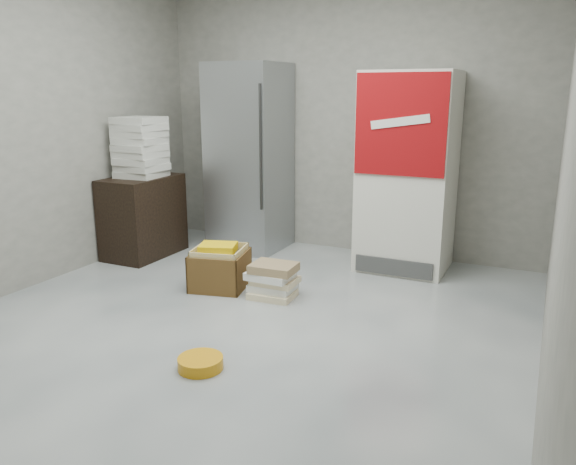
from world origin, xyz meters
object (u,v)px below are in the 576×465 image
(phonebook_stack_main, at_px, (218,265))
(steel_fridge, at_px, (250,158))
(coke_cooler, at_px, (408,172))
(wood_shelf, at_px, (143,217))
(cardboard_box, at_px, (220,271))

(phonebook_stack_main, bearing_deg, steel_fridge, 90.71)
(coke_cooler, relative_size, phonebook_stack_main, 4.57)
(steel_fridge, relative_size, phonebook_stack_main, 4.83)
(coke_cooler, height_order, wood_shelf, coke_cooler)
(steel_fridge, relative_size, coke_cooler, 1.06)
(steel_fridge, distance_m, coke_cooler, 1.65)
(coke_cooler, bearing_deg, phonebook_stack_main, -137.02)
(phonebook_stack_main, bearing_deg, wood_shelf, 142.25)
(coke_cooler, distance_m, phonebook_stack_main, 1.91)
(steel_fridge, bearing_deg, coke_cooler, -0.18)
(steel_fridge, relative_size, cardboard_box, 3.62)
(coke_cooler, xyz_separation_m, wood_shelf, (-2.48, -0.72, -0.50))
(steel_fridge, bearing_deg, wood_shelf, -138.69)
(phonebook_stack_main, bearing_deg, coke_cooler, 27.54)
(steel_fridge, xyz_separation_m, phonebook_stack_main, (0.35, -1.21, -0.76))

